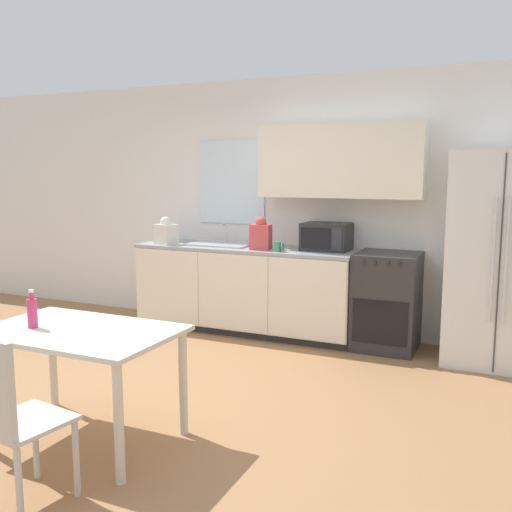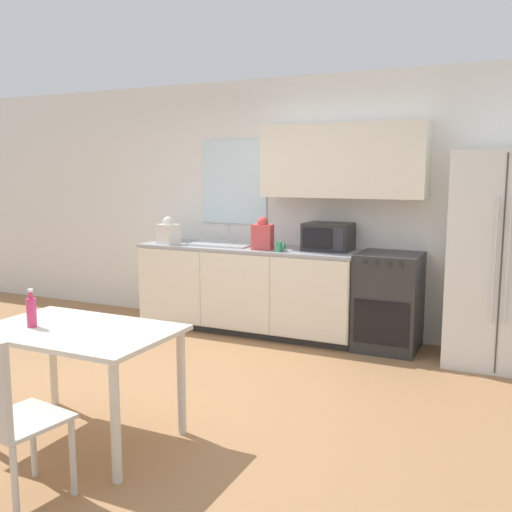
% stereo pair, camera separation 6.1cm
% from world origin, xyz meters
% --- Properties ---
extents(ground_plane, '(12.00, 12.00, 0.00)m').
position_xyz_m(ground_plane, '(0.00, 0.00, 0.00)').
color(ground_plane, '#9E7047').
extents(wall_back, '(12.00, 0.38, 2.70)m').
position_xyz_m(wall_back, '(0.11, 2.25, 1.43)').
color(wall_back, silver).
rests_on(wall_back, ground_plane).
extents(kitchen_counter, '(2.43, 0.65, 0.92)m').
position_xyz_m(kitchen_counter, '(-0.23, 1.93, 0.47)').
color(kitchen_counter, '#333333').
rests_on(kitchen_counter, ground_plane).
extents(oven_range, '(0.59, 0.62, 0.94)m').
position_xyz_m(oven_range, '(1.27, 1.94, 0.47)').
color(oven_range, '#2D2D2D').
rests_on(oven_range, ground_plane).
extents(refrigerator, '(0.88, 0.72, 1.89)m').
position_xyz_m(refrigerator, '(2.26, 1.91, 0.95)').
color(refrigerator, silver).
rests_on(refrigerator, ground_plane).
extents(kitchen_sink, '(0.69, 0.39, 0.23)m').
position_xyz_m(kitchen_sink, '(-0.55, 1.94, 0.94)').
color(kitchen_sink, '#B7BABC').
rests_on(kitchen_sink, kitchen_counter).
extents(microwave, '(0.47, 0.38, 0.28)m').
position_xyz_m(microwave, '(0.63, 2.03, 1.06)').
color(microwave, '#282828').
rests_on(microwave, kitchen_counter).
extents(coffee_mug, '(0.11, 0.08, 0.10)m').
position_xyz_m(coffee_mug, '(0.22, 1.72, 0.97)').
color(coffee_mug, '#3F8C66').
rests_on(coffee_mug, kitchen_counter).
extents(grocery_bag_0, '(0.23, 0.20, 0.34)m').
position_xyz_m(grocery_bag_0, '(-0.01, 1.82, 1.07)').
color(grocery_bag_0, '#D14C4C').
rests_on(grocery_bag_0, kitchen_counter).
extents(grocery_bag_1, '(0.25, 0.22, 0.30)m').
position_xyz_m(grocery_bag_1, '(-1.13, 1.77, 1.05)').
color(grocery_bag_1, silver).
rests_on(grocery_bag_1, kitchen_counter).
extents(dining_table, '(1.23, 0.78, 0.73)m').
position_xyz_m(dining_table, '(-0.10, -0.80, 0.63)').
color(dining_table, beige).
rests_on(dining_table, ground_plane).
extents(dining_chair_near, '(0.45, 0.45, 0.93)m').
position_xyz_m(dining_chair_near, '(0.12, -1.56, 0.54)').
color(dining_chair_near, beige).
rests_on(dining_chair_near, ground_plane).
extents(drink_bottle, '(0.06, 0.06, 0.25)m').
position_xyz_m(drink_bottle, '(-0.39, -0.88, 0.83)').
color(drink_bottle, '#DB386B').
rests_on(drink_bottle, dining_table).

